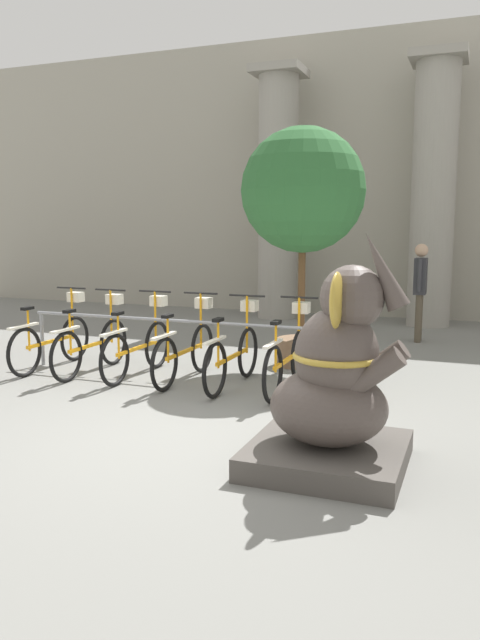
# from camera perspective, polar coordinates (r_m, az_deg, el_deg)

# --- Properties ---
(ground_plane) EXTENTS (60.00, 60.00, 0.00)m
(ground_plane) POSITION_cam_1_polar(r_m,az_deg,el_deg) (6.01, -4.55, -10.36)
(ground_plane) COLOR slate
(building_facade) EXTENTS (20.00, 0.20, 6.00)m
(building_facade) POSITION_cam_1_polar(r_m,az_deg,el_deg) (13.98, 11.06, 12.73)
(building_facade) COLOR #A39E8E
(building_facade) RESTS_ON ground_plane
(column_left) EXTENTS (1.04, 1.04, 5.16)m
(column_left) POSITION_cam_1_polar(r_m,az_deg,el_deg) (13.36, 3.50, 11.45)
(column_left) COLOR gray
(column_left) RESTS_ON ground_plane
(column_right) EXTENTS (1.04, 1.04, 5.16)m
(column_right) POSITION_cam_1_polar(r_m,az_deg,el_deg) (12.77, 17.25, 11.22)
(column_right) COLOR gray
(column_right) RESTS_ON ground_plane
(bike_rack) EXTENTS (4.66, 0.05, 0.77)m
(bike_rack) POSITION_cam_1_polar(r_m,az_deg,el_deg) (7.97, -4.77, -1.02)
(bike_rack) COLOR gray
(bike_rack) RESTS_ON ground_plane
(bicycle_0) EXTENTS (0.48, 1.74, 1.08)m
(bicycle_0) POSITION_cam_1_polar(r_m,az_deg,el_deg) (8.99, -16.74, -1.67)
(bicycle_0) COLOR black
(bicycle_0) RESTS_ON ground_plane
(bicycle_1) EXTENTS (0.48, 1.74, 1.08)m
(bicycle_1) POSITION_cam_1_polar(r_m,az_deg,el_deg) (8.57, -13.30, -2.02)
(bicycle_1) COLOR black
(bicycle_1) RESTS_ON ground_plane
(bicycle_2) EXTENTS (0.48, 1.74, 1.08)m
(bicycle_2) POSITION_cam_1_polar(r_m,az_deg,el_deg) (8.25, -9.24, -2.31)
(bicycle_2) COLOR black
(bicycle_2) RESTS_ON ground_plane
(bicycle_3) EXTENTS (0.48, 1.74, 1.08)m
(bicycle_3) POSITION_cam_1_polar(r_m,az_deg,el_deg) (7.94, -4.96, -2.65)
(bicycle_3) COLOR black
(bicycle_3) RESTS_ON ground_plane
(bicycle_4) EXTENTS (0.48, 1.74, 1.08)m
(bicycle_4) POSITION_cam_1_polar(r_m,az_deg,el_deg) (7.62, -0.57, -3.09)
(bicycle_4) COLOR black
(bicycle_4) RESTS_ON ground_plane
(bicycle_5) EXTENTS (0.48, 1.74, 1.08)m
(bicycle_5) POSITION_cam_1_polar(r_m,az_deg,el_deg) (7.45, 4.41, -3.40)
(bicycle_5) COLOR black
(bicycle_5) RESTS_ON ground_plane
(bicycle_6) EXTENTS (0.48, 1.74, 1.08)m
(bicycle_6) POSITION_cam_1_polar(r_m,az_deg,el_deg) (7.27, 9.50, -3.78)
(bicycle_6) COLOR black
(bicycle_6) RESTS_ON ground_plane
(elephant_statue) EXTENTS (1.24, 1.24, 1.93)m
(elephant_statue) POSITION_cam_1_polar(r_m,az_deg,el_deg) (5.08, 8.64, -6.30)
(elephant_statue) COLOR #4C4742
(elephant_statue) RESTS_ON ground_plane
(person_pedestrian) EXTENTS (0.22, 0.47, 1.66)m
(person_pedestrian) POSITION_cam_1_polar(r_m,az_deg,el_deg) (10.94, 16.15, 3.22)
(person_pedestrian) COLOR brown
(person_pedestrian) RESTS_ON ground_plane
(potted_tree) EXTENTS (1.70, 1.70, 3.28)m
(potted_tree) POSITION_cam_1_polar(r_m,az_deg,el_deg) (8.69, 5.77, 11.20)
(potted_tree) COLOR brown
(potted_tree) RESTS_ON ground_plane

